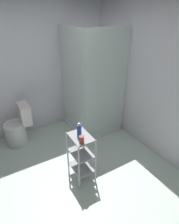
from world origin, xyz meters
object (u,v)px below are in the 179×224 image
object	(u,v)px
storage_cart	(81,154)
shampoo_bottle_blue	(79,131)
rinse_cup	(82,139)
toilet	(18,128)
shower_stall	(91,109)

from	to	relation	value
storage_cart	shampoo_bottle_blue	world-z (taller)	shampoo_bottle_blue
rinse_cup	toilet	bearing A→B (deg)	-159.25
toilet	storage_cart	bearing A→B (deg)	24.46
shower_stall	rinse_cup	size ratio (longest dim) A/B	20.47
storage_cart	shampoo_bottle_blue	size ratio (longest dim) A/B	3.60
shower_stall	shampoo_bottle_blue	world-z (taller)	shower_stall
storage_cart	shampoo_bottle_blue	bearing A→B (deg)	-114.39
shower_stall	rinse_cup	world-z (taller)	shower_stall
toilet	shampoo_bottle_blue	bearing A→B (deg)	24.03
shower_stall	toilet	xyz separation A→B (m)	(-0.27, -1.40, -0.15)
toilet	shampoo_bottle_blue	distance (m)	1.53
shower_stall	shampoo_bottle_blue	distance (m)	1.38
shampoo_bottle_blue	rinse_cup	xyz separation A→B (m)	(0.13, -0.04, -0.04)
toilet	storage_cart	distance (m)	1.46
toilet	shower_stall	bearing A→B (deg)	79.25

